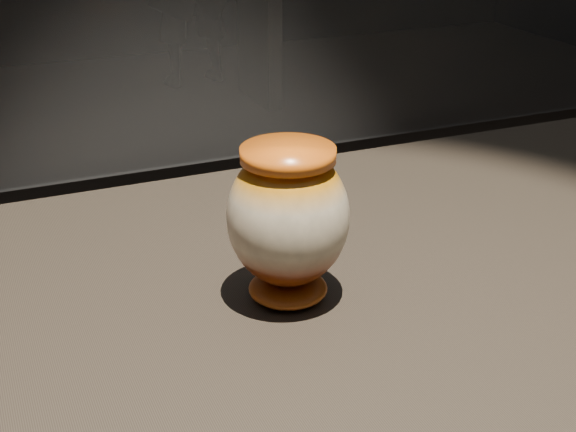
# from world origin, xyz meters

# --- Properties ---
(main_vase) EXTENTS (0.16, 0.16, 0.17)m
(main_vase) POSITION_xyz_m (-0.04, 0.01, 0.99)
(main_vase) COLOR #612208
(main_vase) RESTS_ON display_plinth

